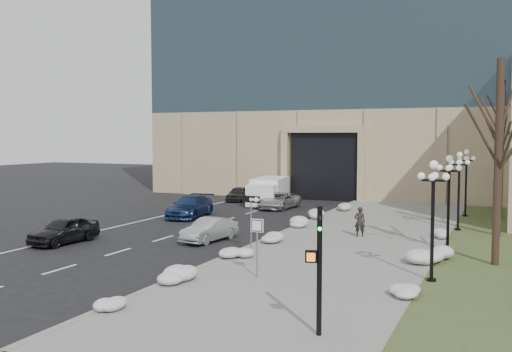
# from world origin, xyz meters

# --- Properties ---
(ground) EXTENTS (160.00, 160.00, 0.00)m
(ground) POSITION_xyz_m (0.00, 0.00, 0.00)
(ground) COLOR black
(ground) RESTS_ON ground
(sidewalk) EXTENTS (9.00, 40.00, 0.12)m
(sidewalk) POSITION_xyz_m (3.50, 14.00, 0.06)
(sidewalk) COLOR gray
(sidewalk) RESTS_ON ground
(curb) EXTENTS (0.30, 40.00, 0.14)m
(curb) POSITION_xyz_m (-1.00, 14.00, 0.07)
(curb) COLOR gray
(curb) RESTS_ON ground
(grass_strip) EXTENTS (4.00, 40.00, 0.10)m
(grass_strip) POSITION_xyz_m (10.00, 14.00, 0.05)
(grass_strip) COLOR #3C4C26
(grass_strip) RESTS_ON ground
(office_tower) EXTENTS (40.00, 24.70, 36.00)m
(office_tower) POSITION_xyz_m (-2.01, 43.58, 18.49)
(office_tower) COLOR tan
(office_tower) RESTS_ON ground
(car_a) EXTENTS (1.87, 4.21, 1.41)m
(car_a) POSITION_xyz_m (-10.58, 6.77, 0.70)
(car_a) COLOR black
(car_a) RESTS_ON ground
(car_b) EXTENTS (1.85, 3.95, 1.25)m
(car_b) POSITION_xyz_m (-3.79, 10.38, 0.63)
(car_b) COLOR #A7ABAF
(car_b) RESTS_ON ground
(car_c) EXTENTS (2.76, 5.36, 1.49)m
(car_c) POSITION_xyz_m (-9.43, 17.97, 0.74)
(car_c) COLOR navy
(car_c) RESTS_ON ground
(car_d) EXTENTS (2.45, 4.70, 1.26)m
(car_d) POSITION_xyz_m (-5.40, 24.83, 0.63)
(car_d) COLOR #B7B7B7
(car_d) RESTS_ON ground
(car_e) EXTENTS (2.05, 3.89, 1.26)m
(car_e) POSITION_xyz_m (-10.68, 28.43, 0.63)
(car_e) COLOR #2D2D32
(car_e) RESTS_ON ground
(pedestrian) EXTENTS (0.70, 0.56, 1.66)m
(pedestrian) POSITION_xyz_m (3.48, 14.42, 0.95)
(pedestrian) COLOR black
(pedestrian) RESTS_ON sidewalk
(box_truck) EXTENTS (3.45, 7.06, 2.15)m
(box_truck) POSITION_xyz_m (-7.42, 27.56, 1.04)
(box_truck) COLOR white
(box_truck) RESTS_ON ground
(one_way_sign) EXTENTS (1.05, 0.35, 2.81)m
(one_way_sign) POSITION_xyz_m (-0.25, 8.37, 2.32)
(one_way_sign) COLOR slate
(one_way_sign) RESTS_ON ground
(keep_sign) EXTENTS (0.52, 0.08, 2.44)m
(keep_sign) POSITION_xyz_m (1.94, 3.74, 1.80)
(keep_sign) COLOR slate
(keep_sign) RESTS_ON ground
(traffic_signal) EXTENTS (0.64, 0.85, 3.75)m
(traffic_signal) POSITION_xyz_m (6.12, -1.57, 1.86)
(traffic_signal) COLOR black
(traffic_signal) RESTS_ON ground
(snow_clump_a) EXTENTS (1.10, 1.60, 0.36)m
(snow_clump_a) POSITION_xyz_m (-0.56, -1.77, 0.30)
(snow_clump_a) COLOR silver
(snow_clump_a) RESTS_ON sidewalk
(snow_clump_b) EXTENTS (1.10, 1.60, 0.36)m
(snow_clump_b) POSITION_xyz_m (-0.74, 2.60, 0.30)
(snow_clump_b) COLOR silver
(snow_clump_b) RESTS_ON sidewalk
(snow_clump_c) EXTENTS (1.10, 1.60, 0.36)m
(snow_clump_c) POSITION_xyz_m (-0.36, 6.44, 0.30)
(snow_clump_c) COLOR silver
(snow_clump_c) RESTS_ON sidewalk
(snow_clump_d) EXTENTS (1.10, 1.60, 0.36)m
(snow_clump_d) POSITION_xyz_m (-0.66, 11.04, 0.30)
(snow_clump_d) COLOR silver
(snow_clump_d) RESTS_ON sidewalk
(snow_clump_e) EXTENTS (1.10, 1.60, 0.36)m
(snow_clump_e) POSITION_xyz_m (-0.51, 15.69, 0.30)
(snow_clump_e) COLOR silver
(snow_clump_e) RESTS_ON sidewalk
(snow_clump_f) EXTENTS (1.10, 1.60, 0.36)m
(snow_clump_f) POSITION_xyz_m (-0.66, 20.12, 0.30)
(snow_clump_f) COLOR silver
(snow_clump_f) RESTS_ON sidewalk
(snow_clump_g) EXTENTS (1.10, 1.60, 0.36)m
(snow_clump_g) POSITION_xyz_m (-0.40, 24.74, 0.30)
(snow_clump_g) COLOR silver
(snow_clump_g) RESTS_ON sidewalk
(snow_clump_h) EXTENTS (1.10, 1.60, 0.36)m
(snow_clump_h) POSITION_xyz_m (7.41, 3.38, 0.30)
(snow_clump_h) COLOR silver
(snow_clump_h) RESTS_ON sidewalk
(snow_clump_i) EXTENTS (1.10, 1.60, 0.36)m
(snow_clump_i) POSITION_xyz_m (7.74, 8.95, 0.30)
(snow_clump_i) COLOR silver
(snow_clump_i) RESTS_ON sidewalk
(snow_clump_j) EXTENTS (1.10, 1.60, 0.36)m
(snow_clump_j) POSITION_xyz_m (7.62, 15.47, 0.30)
(snow_clump_j) COLOR silver
(snow_clump_j) RESTS_ON sidewalk
(snow_clump_k) EXTENTS (1.10, 1.60, 0.36)m
(snow_clump_k) POSITION_xyz_m (-0.94, 1.74, 0.30)
(snow_clump_k) COLOR silver
(snow_clump_k) RESTS_ON sidewalk
(snow_clump_l) EXTENTS (1.10, 1.60, 0.36)m
(snow_clump_l) POSITION_xyz_m (8.15, 9.89, 0.30)
(snow_clump_l) COLOR silver
(snow_clump_l) RESTS_ON sidewalk
(lamppost_a) EXTENTS (1.18, 1.18, 4.76)m
(lamppost_a) POSITION_xyz_m (8.30, 6.00, 3.07)
(lamppost_a) COLOR black
(lamppost_a) RESTS_ON ground
(lamppost_b) EXTENTS (1.18, 1.18, 4.76)m
(lamppost_b) POSITION_xyz_m (8.30, 12.50, 3.07)
(lamppost_b) COLOR black
(lamppost_b) RESTS_ON ground
(lamppost_c) EXTENTS (1.18, 1.18, 4.76)m
(lamppost_c) POSITION_xyz_m (8.30, 19.00, 3.07)
(lamppost_c) COLOR black
(lamppost_c) RESTS_ON ground
(lamppost_d) EXTENTS (1.18, 1.18, 4.76)m
(lamppost_d) POSITION_xyz_m (8.30, 25.50, 3.07)
(lamppost_d) COLOR black
(lamppost_d) RESTS_ON ground
(tree_near) EXTENTS (3.20, 3.20, 9.00)m
(tree_near) POSITION_xyz_m (10.50, 10.00, 5.83)
(tree_near) COLOR black
(tree_near) RESTS_ON ground
(tree_mid) EXTENTS (3.20, 3.20, 8.50)m
(tree_mid) POSITION_xyz_m (10.50, 18.00, 5.50)
(tree_mid) COLOR black
(tree_mid) RESTS_ON ground
(tree_far) EXTENTS (3.20, 3.20, 9.50)m
(tree_far) POSITION_xyz_m (10.50, 26.00, 6.15)
(tree_far) COLOR black
(tree_far) RESTS_ON ground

